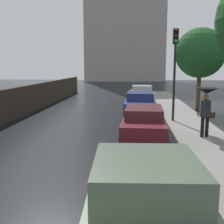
# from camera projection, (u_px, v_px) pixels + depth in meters

# --- Properties ---
(car_white_near_kerb) EXTENTS (1.83, 3.86, 1.42)m
(car_white_near_kerb) POSITION_uv_depth(u_px,v_px,m) (142.00, 94.00, 22.44)
(car_white_near_kerb) COLOR silver
(car_white_near_kerb) RESTS_ON ground
(car_green_mid_road) EXTENTS (2.03, 4.22, 1.55)m
(car_green_mid_road) POSITION_uv_depth(u_px,v_px,m) (145.00, 200.00, 4.60)
(car_green_mid_road) COLOR slate
(car_green_mid_road) RESTS_ON ground
(car_maroon_behind_camera) EXTENTS (1.82, 4.44, 1.35)m
(car_maroon_behind_camera) POSITION_uv_depth(u_px,v_px,m) (144.00, 122.00, 11.27)
(car_maroon_behind_camera) COLOR maroon
(car_maroon_behind_camera) RESTS_ON ground
(car_blue_far_lane) EXTENTS (1.88, 4.55, 1.45)m
(car_blue_far_lane) POSITION_uv_depth(u_px,v_px,m) (140.00, 103.00, 16.71)
(car_blue_far_lane) COLOR navy
(car_blue_far_lane) RESTS_ON ground
(pedestrian_with_umbrella_far) EXTENTS (0.90, 0.90, 1.96)m
(pedestrian_with_umbrella_far) POSITION_uv_depth(u_px,v_px,m) (206.00, 100.00, 11.07)
(pedestrian_with_umbrella_far) COLOR black
(pedestrian_with_umbrella_far) RESTS_ON sidewalk_strip
(traffic_light) EXTENTS (0.26, 0.39, 4.65)m
(traffic_light) POSITION_uv_depth(u_px,v_px,m) (175.00, 58.00, 14.20)
(traffic_light) COLOR black
(traffic_light) RESTS_ON sidewalk_strip
(street_tree_near) EXTENTS (3.23, 3.23, 5.41)m
(street_tree_near) POSITION_uv_depth(u_px,v_px,m) (200.00, 53.00, 18.28)
(street_tree_near) COLOR #4C3823
(street_tree_near) RESTS_ON ground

